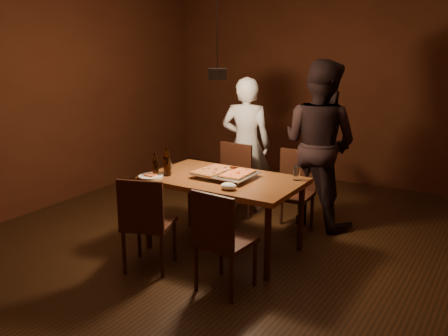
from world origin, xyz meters
The scene contains 19 objects.
room_shell centered at (0.00, 0.00, 1.40)m, with size 6.00×6.00×6.00m.
dining_table centered at (0.09, -0.03, 0.68)m, with size 1.50×0.90×0.75m.
chair_far_left centered at (-0.28, 0.75, 0.54)m, with size 0.43×0.43×0.49m.
chair_far_right centered at (0.48, 0.82, 0.54)m, with size 0.45×0.45×0.49m.
chair_near_left centered at (-0.26, -0.81, 0.54)m, with size 0.53×0.53×0.49m.
chair_near_right centered at (0.52, -0.80, 0.54)m, with size 0.45×0.45×0.49m.
pizza_tray centered at (0.10, -0.01, 0.77)m, with size 0.55×0.45×0.05m, color silver.
pizza_meat centered at (-0.04, -0.01, 0.81)m, with size 0.27×0.42×0.02m, color maroon.
pizza_cheese centered at (0.22, 0.00, 0.81)m, with size 0.23×0.37×0.02m, color gold.
spatula centered at (0.10, 0.00, 0.81)m, with size 0.09×0.24×0.04m, color silver, non-canonical shape.
beer_bottle_a centered at (-0.53, -0.31, 0.86)m, with size 0.06×0.06×0.23m.
beer_bottle_b centered at (-0.43, -0.25, 0.89)m, with size 0.07×0.07×0.28m.
water_glass_left centered at (-0.48, -0.16, 0.81)m, with size 0.07×0.07×0.11m, color silver.
water_glass_right centered at (0.73, 0.27, 0.82)m, with size 0.07×0.07×0.14m, color silver.
plate_slice centered at (-0.54, -0.38, 0.76)m, with size 0.24×0.24×0.03m.
napkin centered at (0.33, -0.33, 0.78)m, with size 0.15×0.12×0.06m, color white.
diner_white centered at (-0.32, 1.16, 0.82)m, with size 0.60×0.39×1.64m, color white.
diner_dark centered at (0.61, 1.16, 0.93)m, with size 0.90×0.70×1.86m, color black.
pendant_lamp centered at (0.00, 0.00, 1.76)m, with size 0.18×0.18×1.10m.
Camera 1 is at (2.53, -4.04, 2.09)m, focal length 40.00 mm.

